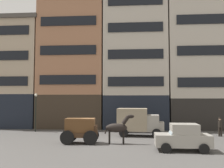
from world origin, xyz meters
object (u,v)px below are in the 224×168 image
(cargo_wagon, at_px, (81,129))
(sedan_dark, at_px, (183,137))
(delivery_truck_near, at_px, (138,121))
(pedestrian_officer, at_px, (220,126))
(streetlamp_curbside, at_px, (36,107))
(draft_horse, at_px, (118,128))

(cargo_wagon, bearing_deg, sedan_dark, -16.27)
(delivery_truck_near, distance_m, sedan_dark, 6.85)
(delivery_truck_near, bearing_deg, cargo_wagon, -139.52)
(sedan_dark, bearing_deg, delivery_truck_near, 113.89)
(sedan_dark, height_order, pedestrian_officer, sedan_dark)
(pedestrian_officer, xyz_separation_m, streetlamp_curbside, (-18.72, 1.88, 1.69))
(sedan_dark, bearing_deg, cargo_wagon, 163.73)
(cargo_wagon, height_order, streetlamp_curbside, streetlamp_curbside)
(draft_horse, relative_size, delivery_truck_near, 0.52)
(sedan_dark, height_order, streetlamp_curbside, streetlamp_curbside)
(delivery_truck_near, bearing_deg, streetlamp_curbside, 168.53)
(delivery_truck_near, bearing_deg, sedan_dark, -66.11)
(cargo_wagon, xyz_separation_m, pedestrian_officer, (12.44, 4.41, -0.17))
(draft_horse, height_order, delivery_truck_near, delivery_truck_near)
(pedestrian_officer, relative_size, streetlamp_curbside, 0.44)
(pedestrian_officer, bearing_deg, streetlamp_curbside, 174.26)
(delivery_truck_near, bearing_deg, draft_horse, -113.92)
(cargo_wagon, relative_size, sedan_dark, 0.79)
(cargo_wagon, distance_m, delivery_truck_near, 6.24)
(delivery_truck_near, height_order, pedestrian_officer, delivery_truck_near)
(cargo_wagon, distance_m, streetlamp_curbside, 9.02)
(cargo_wagon, relative_size, draft_horse, 1.26)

